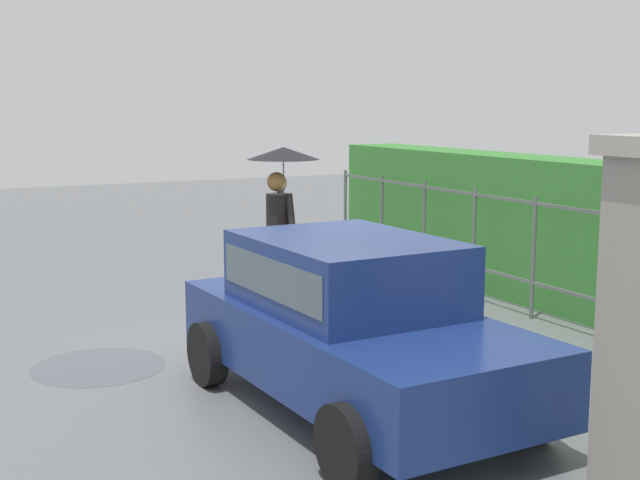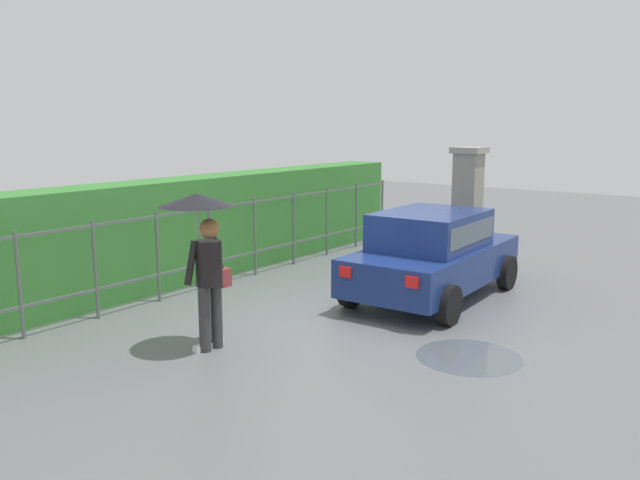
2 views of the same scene
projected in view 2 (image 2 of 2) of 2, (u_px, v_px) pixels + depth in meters
name	position (u px, v px, depth m)	size (l,w,h in m)	color
ground_plane	(345.00, 318.00, 9.70)	(40.00, 40.00, 0.00)	slate
car	(432.00, 251.00, 10.66)	(3.79, 1.96, 1.48)	navy
pedestrian	(204.00, 239.00, 8.13)	(0.95, 0.95, 2.04)	#333333
gate_pillar	(467.00, 206.00, 13.01)	(0.60, 0.60, 2.42)	gray
fence_section	(233.00, 237.00, 11.84)	(10.56, 0.05, 1.50)	#59605B
hedge_row	(203.00, 226.00, 12.29)	(11.51, 0.90, 1.90)	#387F33
puddle_near	(469.00, 357.00, 8.11)	(1.32, 1.32, 0.00)	#4C545B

